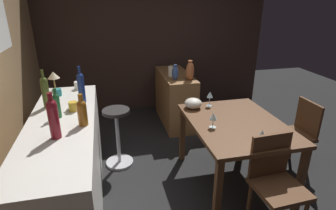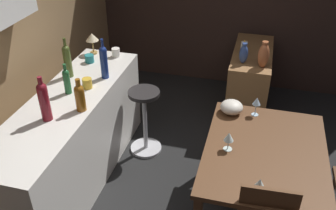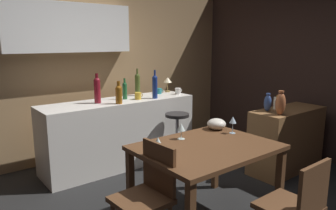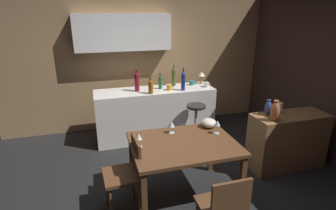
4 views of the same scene
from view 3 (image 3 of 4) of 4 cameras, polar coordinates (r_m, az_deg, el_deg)
name	(u,v)px [view 3 (image 3 of 4)]	position (r m, az deg, el deg)	size (l,w,h in m)	color
ground_plane	(179,209)	(3.39, 2.04, -18.21)	(9.00, 9.00, 0.00)	black
wall_kitchen_back	(83,60)	(4.71, -14.99, 7.82)	(5.20, 0.33, 2.60)	#9E7A51
wall_side_right	(298,67)	(5.14, 22.36, 6.37)	(0.10, 4.40, 2.60)	#33231E
dining_table	(206,154)	(2.97, 6.91, -8.80)	(1.23, 0.93, 0.74)	#56351E
kitchen_counter	(120,133)	(4.39, -8.61, -4.93)	(2.10, 0.60, 0.90)	silver
sideboard_cabinet	(286,140)	(4.45, 20.53, -5.86)	(1.10, 0.44, 0.82)	olive
chair_near_window	(148,194)	(2.60, -3.69, -15.61)	(0.42, 0.42, 0.89)	#56351E
chair_by_doorway	(296,206)	(2.65, 22.08, -16.55)	(0.40, 0.40, 0.84)	#56351E
bar_stool	(177,138)	(4.31, 1.64, -5.97)	(0.34, 0.34, 0.73)	#262323
wine_glass_left	(158,142)	(2.60, -1.83, -6.69)	(0.07, 0.07, 0.17)	silver
wine_glass_right	(181,128)	(3.07, 2.43, -4.09)	(0.08, 0.08, 0.16)	silver
wine_glass_center	(233,121)	(3.32, 11.59, -2.75)	(0.07, 0.07, 0.18)	silver
fruit_bowl	(216,124)	(3.46, 8.71, -3.39)	(0.20, 0.20, 0.12)	beige
wine_bottle_amber	(119,93)	(4.03, -8.85, 2.07)	(0.08, 0.08, 0.29)	#8C5114
wine_bottle_olive	(137,84)	(4.60, -5.51, 3.86)	(0.07, 0.07, 0.39)	#475623
wine_bottle_ruby	(97,89)	(4.11, -12.62, 2.81)	(0.08, 0.08, 0.38)	maroon
wine_bottle_green	(125,90)	(4.34, -7.78, 2.74)	(0.06, 0.06, 0.29)	#1E592D
wine_bottle_cobalt	(155,86)	(4.36, -2.38, 3.48)	(0.07, 0.07, 0.39)	navy
cup_teal	(159,91)	(4.77, -1.70, 2.53)	(0.13, 0.09, 0.08)	teal
cup_white	(178,91)	(4.72, 1.80, 2.52)	(0.12, 0.08, 0.09)	white
cup_mustard	(138,96)	(4.31, -5.42, 1.64)	(0.12, 0.09, 0.10)	gold
counter_lamp	(168,81)	(4.91, -0.09, 4.37)	(0.14, 0.14, 0.23)	#A58447
pillar_candle_tall	(276,103)	(4.29, 18.93, 0.34)	(0.08, 0.08, 0.18)	white
vase_ceramic_blue	(268,103)	(4.10, 17.50, 0.37)	(0.09, 0.09, 0.23)	#334C8C
vase_copper	(280,103)	(3.95, 19.58, 0.26)	(0.12, 0.12, 0.29)	#B26038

